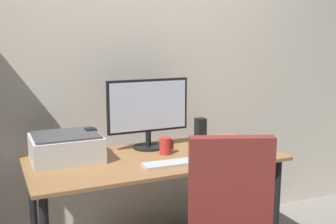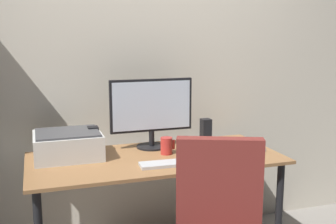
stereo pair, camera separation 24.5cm
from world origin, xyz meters
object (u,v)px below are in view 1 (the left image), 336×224
object	(u,v)px
printer	(66,147)
keyboard	(168,164)
desk	(156,170)
mouse	(196,158)
speaker_left	(91,142)
monitor	(148,109)
coffee_mug	(166,146)
speaker_right	(200,130)
laptop	(231,145)

from	to	relation	value
printer	keyboard	bearing A→B (deg)	-33.38
keyboard	desk	bearing A→B (deg)	91.66
mouse	speaker_left	size ratio (longest dim) A/B	0.56
desk	monitor	bearing A→B (deg)	80.66
coffee_mug	speaker_right	xyz separation A→B (m)	(0.34, 0.17, 0.03)
keyboard	speaker_right	bearing A→B (deg)	45.00
monitor	coffee_mug	bearing A→B (deg)	-75.23
desk	speaker_right	distance (m)	0.49
mouse	printer	world-z (taller)	printer
laptop	speaker_left	size ratio (longest dim) A/B	1.88
monitor	printer	bearing A→B (deg)	-173.95
desk	printer	size ratio (longest dim) A/B	3.83
keyboard	laptop	size ratio (longest dim) A/B	0.91
monitor	speaker_left	size ratio (longest dim) A/B	3.23
monitor	mouse	distance (m)	0.48
mouse	desk	bearing A→B (deg)	151.14
coffee_mug	speaker_right	world-z (taller)	speaker_right
desk	printer	xyz separation A→B (m)	(-0.51, 0.15, 0.17)
coffee_mug	printer	xyz separation A→B (m)	(-0.59, 0.12, 0.03)
keyboard	speaker_right	xyz separation A→B (m)	(0.42, 0.39, 0.08)
speaker_left	mouse	bearing A→B (deg)	-34.39
coffee_mug	laptop	size ratio (longest dim) A/B	0.33
desk	speaker_left	bearing A→B (deg)	150.51
speaker_right	printer	bearing A→B (deg)	-176.92
keyboard	coffee_mug	bearing A→B (deg)	71.59
speaker_right	printer	size ratio (longest dim) A/B	0.42
printer	monitor	bearing A→B (deg)	6.05
mouse	printer	bearing A→B (deg)	168.79
coffee_mug	printer	bearing A→B (deg)	168.72
mouse	laptop	distance (m)	0.39
mouse	coffee_mug	size ratio (longest dim) A/B	0.91
desk	mouse	size ratio (longest dim) A/B	15.98
speaker_right	mouse	bearing A→B (deg)	-121.80
keyboard	mouse	xyz separation A→B (m)	(0.19, 0.02, 0.01)
speaker_left	laptop	bearing A→B (deg)	-12.47
coffee_mug	laptop	bearing A→B (deg)	-3.66
desk	laptop	world-z (taller)	laptop
laptop	speaker_right	size ratio (longest dim) A/B	1.88
mouse	printer	xyz separation A→B (m)	(-0.70, 0.32, 0.06)
mouse	speaker_left	distance (m)	0.66
desk	laptop	distance (m)	0.55
speaker_left	speaker_right	world-z (taller)	same
desk	mouse	xyz separation A→B (m)	(0.19, -0.17, 0.10)
keyboard	speaker_right	size ratio (longest dim) A/B	1.71
desk	keyboard	world-z (taller)	keyboard
monitor	laptop	bearing A→B (deg)	-21.95
mouse	laptop	xyz separation A→B (m)	(0.36, 0.17, -0.01)
laptop	speaker_right	xyz separation A→B (m)	(-0.13, 0.20, 0.07)
monitor	mouse	bearing A→B (deg)	-67.63
desk	laptop	size ratio (longest dim) A/B	4.79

